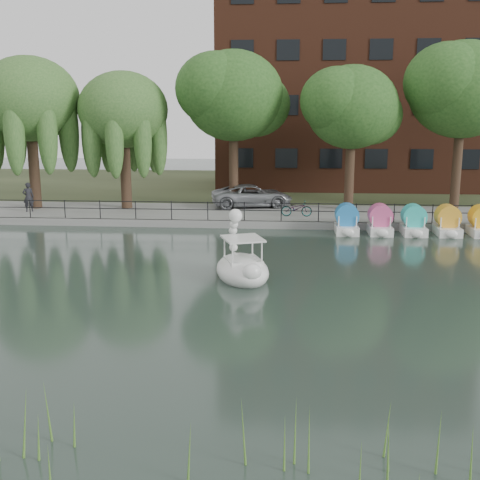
# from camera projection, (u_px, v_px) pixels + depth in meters

# --- Properties ---
(ground_plane) EXTENTS (120.00, 120.00, 0.00)m
(ground_plane) POSITION_uv_depth(u_px,v_px,m) (215.00, 304.00, 19.85)
(ground_plane) COLOR #2E3D35
(promenade) EXTENTS (40.00, 6.00, 0.40)m
(promenade) POSITION_uv_depth(u_px,v_px,m) (248.00, 215.00, 35.39)
(promenade) COLOR gray
(promenade) RESTS_ON ground_plane
(kerb) EXTENTS (40.00, 0.25, 0.40)m
(kerb) POSITION_uv_depth(u_px,v_px,m) (244.00, 224.00, 32.52)
(kerb) COLOR gray
(kerb) RESTS_ON ground_plane
(land_strip) EXTENTS (60.00, 22.00, 0.36)m
(land_strip) POSITION_uv_depth(u_px,v_px,m) (259.00, 186.00, 49.04)
(land_strip) COLOR #47512D
(land_strip) RESTS_ON ground_plane
(railing) EXTENTS (32.00, 0.05, 1.00)m
(railing) POSITION_uv_depth(u_px,v_px,m) (244.00, 207.00, 32.51)
(railing) COLOR black
(railing) RESTS_ON promenade
(apartment_building) EXTENTS (20.00, 10.07, 18.00)m
(apartment_building) POSITION_uv_depth(u_px,v_px,m) (350.00, 69.00, 46.53)
(apartment_building) COLOR #4C1E16
(apartment_building) RESTS_ON land_strip
(willow_left) EXTENTS (5.88, 5.88, 9.01)m
(willow_left) POSITION_uv_depth(u_px,v_px,m) (29.00, 100.00, 35.48)
(willow_left) COLOR #473323
(willow_left) RESTS_ON promenade
(willow_mid) EXTENTS (5.32, 5.32, 8.15)m
(willow_mid) POSITION_uv_depth(u_px,v_px,m) (123.00, 110.00, 35.67)
(willow_mid) COLOR #473323
(willow_mid) RESTS_ON promenade
(broadleaf_center) EXTENTS (6.00, 6.00, 9.25)m
(broadleaf_center) POSITION_uv_depth(u_px,v_px,m) (234.00, 96.00, 35.97)
(broadleaf_center) COLOR #473323
(broadleaf_center) RESTS_ON promenade
(broadleaf_right) EXTENTS (5.40, 5.40, 8.32)m
(broadleaf_right) POSITION_uv_depth(u_px,v_px,m) (352.00, 108.00, 35.08)
(broadleaf_right) COLOR #473323
(broadleaf_right) RESTS_ON promenade
(broadleaf_far) EXTENTS (6.30, 6.30, 9.71)m
(broadleaf_far) POSITION_uv_depth(u_px,v_px,m) (463.00, 90.00, 35.34)
(broadleaf_far) COLOR #473323
(broadleaf_far) RESTS_ON promenade
(minivan) EXTENTS (3.84, 6.13, 1.58)m
(minivan) POSITION_uv_depth(u_px,v_px,m) (252.00, 194.00, 37.07)
(minivan) COLOR gray
(minivan) RESTS_ON promenade
(bicycle) EXTENTS (0.62, 1.73, 1.00)m
(bicycle) POSITION_uv_depth(u_px,v_px,m) (297.00, 207.00, 33.78)
(bicycle) COLOR gray
(bicycle) RESTS_ON promenade
(pedestrian) EXTENTS (0.85, 0.75, 1.98)m
(pedestrian) POSITION_uv_depth(u_px,v_px,m) (28.00, 195.00, 35.28)
(pedestrian) COLOR black
(pedestrian) RESTS_ON promenade
(swan_boat) EXTENTS (2.79, 3.45, 2.54)m
(swan_boat) POSITION_uv_depth(u_px,v_px,m) (242.00, 265.00, 22.66)
(swan_boat) COLOR white
(swan_boat) RESTS_ON ground_plane
(pedal_boat_row) EXTENTS (11.35, 1.70, 1.40)m
(pedal_boat_row) POSITION_uv_depth(u_px,v_px,m) (447.00, 223.00, 30.67)
(pedal_boat_row) COLOR white
(pedal_boat_row) RESTS_ON ground_plane
(reed_bank) EXTENTS (24.00, 2.40, 1.20)m
(reed_bank) POSITION_uv_depth(u_px,v_px,m) (265.00, 447.00, 10.31)
(reed_bank) COLOR #669938
(reed_bank) RESTS_ON ground_plane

